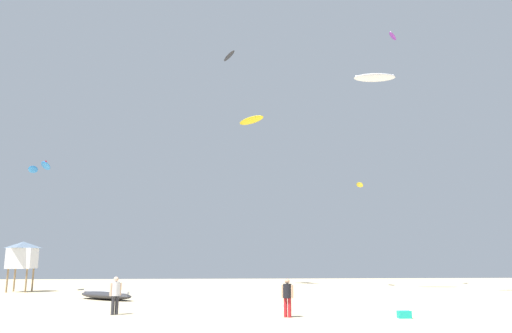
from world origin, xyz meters
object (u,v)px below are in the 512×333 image
Objects in this scene: kite_grounded_near at (106,295)px; kite_aloft_0 at (393,36)px; person_foreground at (287,295)px; cooler_box at (284,307)px; kite_aloft_4 at (229,56)px; kite_aloft_5 at (251,120)px; person_midground at (115,292)px; kite_aloft_2 at (46,166)px; lifeguard_tower at (23,255)px; kite_aloft_3 at (375,77)px; gear_bag at (404,315)px; kite_aloft_1 at (33,169)px; kite_aloft_7 at (360,185)px.

kite_aloft_0 is (26.38, 14.36, 26.60)m from kite_grounded_near.
cooler_box is at bearing -157.72° from person_foreground.
kite_aloft_4 is 0.80× the size of kite_aloft_5.
person_midground is 0.62× the size of kite_aloft_2.
kite_aloft_0 is 18.39m from kite_aloft_4.
kite_aloft_5 reaches higher than lifeguard_tower.
kite_aloft_5 is at bearing 7.43° from kite_aloft_4.
kite_aloft_3 reaches higher than person_midground.
kite_aloft_0 is at bearing 17.31° from kite_aloft_2.
kite_aloft_4 is at bearing -172.57° from kite_aloft_5.
lifeguard_tower is 32.76m from gear_bag.
kite_grounded_near is 30.68m from kite_aloft_3.
kite_aloft_4 is at bearing 143.94° from kite_aloft_3.
kite_aloft_1 reaches higher than cooler_box.
cooler_box is at bearing 138.49° from gear_bag.
gear_bag is 30.89m from kite_aloft_7.
gear_bag is 36.38m from kite_aloft_5.
kite_aloft_7 reaches higher than kite_grounded_near.
kite_aloft_1 is (-19.20, 21.15, 9.44)m from person_foreground.
kite_aloft_7 is at bearing -72.56° from person_midground.
kite_aloft_4 reaches higher than kite_aloft_5.
kite_aloft_7 is at bearing 158.56° from kite_aloft_0.
lifeguard_tower is at bearing -154.45° from kite_aloft_5.
person_foreground is 5.18m from gear_bag.
kite_aloft_0 is at bearing 52.70° from kite_aloft_3.
kite_aloft_2 reaches higher than person_foreground.
lifeguard_tower is 42.92m from kite_aloft_0.
cooler_box is (19.68, -17.53, -2.89)m from lifeguard_tower.
kite_aloft_3 is at bearing 56.07° from cooler_box.
person_midground is 24.29m from kite_aloft_1.
kite_aloft_5 is (17.10, 14.67, 8.46)m from kite_aloft_2.
kite_aloft_1 is at bearing 178.34° from kite_aloft_3.
cooler_box is 28.71m from kite_aloft_7.
person_foreground is 35.01m from kite_aloft_5.
gear_bag is 39.34m from kite_aloft_0.
kite_aloft_1 is 0.81× the size of kite_aloft_4.
kite_aloft_5 is at bearing 40.64° from kite_aloft_2.
lifeguard_tower is 1.03× the size of kite_aloft_3.
kite_aloft_7 reaches higher than kite_aloft_2.
person_midground is 38.10m from kite_aloft_4.
person_foreground is at bearing -120.08° from kite_aloft_3.
kite_aloft_5 is at bearing 25.55° from lifeguard_tower.
kite_aloft_7 reaches higher than lifeguard_tower.
kite_aloft_7 is at bearing -175.52° from person_foreground.
person_midground reaches higher than cooler_box.
kite_grounded_near is (-2.44, 9.71, -0.72)m from person_midground.
kite_aloft_3 reaches higher than kite_grounded_near.
kite_aloft_1 is at bearing 132.52° from kite_grounded_near.
kite_aloft_3 is at bearing 72.41° from gear_bag.
kite_aloft_7 is (7.02, 28.25, 10.33)m from gear_bag.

